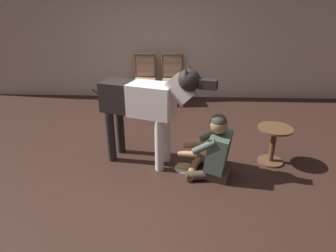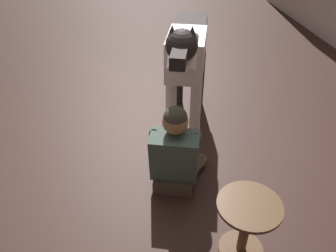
{
  "view_description": "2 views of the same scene",
  "coord_description": "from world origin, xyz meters",
  "px_view_note": "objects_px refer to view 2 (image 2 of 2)",
  "views": [
    {
      "loc": [
        0.54,
        -3.09,
        1.96
      ],
      "look_at": [
        0.41,
        -0.08,
        0.65
      ],
      "focal_mm": 30.52,
      "sensor_mm": 36.0,
      "label": 1
    },
    {
      "loc": [
        3.15,
        -0.53,
        2.23
      ],
      "look_at": [
        0.71,
        -0.08,
        0.43
      ],
      "focal_mm": 36.56,
      "sensor_mm": 36.0,
      "label": 2
    }
  ],
  "objects_px": {
    "person_sitting_on_floor": "(175,152)",
    "round_side_table": "(246,224)",
    "large_dog": "(187,55)",
    "hot_dog_on_plate": "(179,152)"
  },
  "relations": [
    {
      "from": "person_sitting_on_floor",
      "to": "round_side_table",
      "type": "xyz_separation_m",
      "value": [
        0.8,
        0.34,
        -0.03
      ]
    },
    {
      "from": "person_sitting_on_floor",
      "to": "hot_dog_on_plate",
      "type": "relative_size",
      "value": 3.23
    },
    {
      "from": "large_dog",
      "to": "round_side_table",
      "type": "bearing_deg",
      "value": 2.39
    },
    {
      "from": "person_sitting_on_floor",
      "to": "round_side_table",
      "type": "bearing_deg",
      "value": 22.9
    },
    {
      "from": "large_dog",
      "to": "hot_dog_on_plate",
      "type": "bearing_deg",
      "value": -18.19
    },
    {
      "from": "large_dog",
      "to": "hot_dog_on_plate",
      "type": "distance_m",
      "value": 0.96
    },
    {
      "from": "person_sitting_on_floor",
      "to": "large_dog",
      "type": "relative_size",
      "value": 0.51
    },
    {
      "from": "large_dog",
      "to": "hot_dog_on_plate",
      "type": "xyz_separation_m",
      "value": [
        0.48,
        -0.16,
        -0.81
      ]
    },
    {
      "from": "person_sitting_on_floor",
      "to": "round_side_table",
      "type": "distance_m",
      "value": 0.87
    },
    {
      "from": "large_dog",
      "to": "person_sitting_on_floor",
      "type": "bearing_deg",
      "value": -18.19
    }
  ]
}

